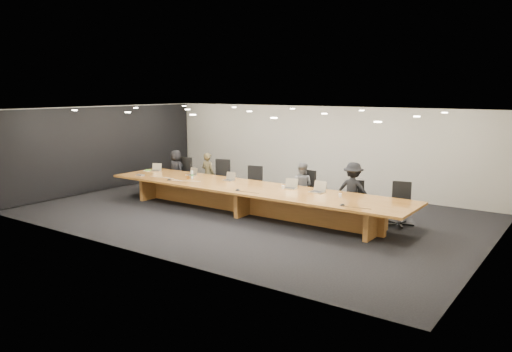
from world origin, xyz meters
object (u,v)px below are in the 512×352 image
at_px(laptop_d, 290,184).
at_px(water_bottle, 192,175).
at_px(laptop_c, 228,176).
at_px(mic_right, 342,205).
at_px(paper_cup_far, 340,195).
at_px(person_d, 353,190).
at_px(chair_mid_right, 303,190).
at_px(mic_left, 169,179).
at_px(chair_mid_left, 253,184).
at_px(chair_far_left, 182,174).
at_px(laptop_e, 317,187).
at_px(chair_far_right, 400,204).
at_px(person_c, 302,186).
at_px(laptop_a, 156,167).
at_px(chair_left, 220,178).
at_px(mic_center, 238,190).
at_px(amber_mug, 188,177).
at_px(conference_table, 250,195).
at_px(person_b, 208,174).
at_px(paper_cup_near, 283,187).
at_px(person_a, 176,170).
at_px(laptop_b, 191,172).
at_px(av_box, 140,175).

distance_m(laptop_d, water_bottle, 3.13).
distance_m(laptop_c, mic_right, 4.15).
bearing_deg(paper_cup_far, person_d, 96.79).
bearing_deg(chair_mid_right, mic_left, -141.84).
height_order(chair_mid_left, paper_cup_far, chair_mid_left).
height_order(chair_far_left, laptop_e, chair_far_left).
bearing_deg(chair_far_right, person_c, 166.21).
bearing_deg(laptop_a, paper_cup_far, -25.31).
height_order(chair_left, mic_center, chair_left).
relative_size(water_bottle, amber_mug, 2.29).
xyz_separation_m(laptop_a, water_bottle, (1.96, -0.43, -0.00)).
height_order(chair_far_right, water_bottle, chair_far_right).
xyz_separation_m(conference_table, person_c, (0.91, 1.22, 0.15)).
xyz_separation_m(person_b, person_d, (4.99, -0.04, 0.06)).
distance_m(person_d, laptop_a, 6.55).
bearing_deg(conference_table, water_bottle, -179.52).
xyz_separation_m(conference_table, chair_left, (-2.09, 1.29, 0.07)).
height_order(chair_left, chair_far_right, chair_left).
xyz_separation_m(chair_far_left, mic_left, (1.16, -1.75, 0.20)).
bearing_deg(chair_far_left, laptop_a, -116.29).
distance_m(chair_left, paper_cup_near, 3.18).
bearing_deg(mic_center, laptop_c, 137.76).
bearing_deg(mic_left, laptop_c, 32.04).
height_order(chair_mid_right, paper_cup_near, chair_mid_right).
bearing_deg(chair_far_right, mic_center, -167.67).
bearing_deg(laptop_a, chair_mid_left, -10.03).
xyz_separation_m(person_d, paper_cup_far, (0.12, -1.01, 0.06)).
height_order(person_a, laptop_a, person_a).
height_order(chair_mid_left, mic_left, chair_mid_left).
xyz_separation_m(laptop_e, mic_center, (-1.83, -0.94, -0.13)).
xyz_separation_m(chair_far_right, laptop_c, (-4.78, -0.78, 0.32)).
distance_m(water_bottle, mic_center, 2.17).
bearing_deg(chair_far_left, laptop_b, -36.33).
bearing_deg(water_bottle, chair_far_left, 141.99).
height_order(chair_far_left, mic_right, chair_far_left).
bearing_deg(paper_cup_near, mic_left, -167.21).
bearing_deg(amber_mug, person_c, 23.08).
relative_size(laptop_b, mic_left, 2.23).
distance_m(chair_mid_left, chair_mid_right, 1.73).
height_order(conference_table, laptop_e, laptop_e).
height_order(chair_mid_left, chair_far_right, chair_mid_left).
relative_size(laptop_e, av_box, 1.70).
bearing_deg(laptop_b, chair_mid_left, 31.03).
xyz_separation_m(conference_table, mic_center, (0.03, -0.57, 0.25)).
bearing_deg(paper_cup_far, mic_right, -60.94).
bearing_deg(chair_far_left, av_box, -94.87).
xyz_separation_m(paper_cup_near, av_box, (-4.67, -0.74, -0.03)).
bearing_deg(av_box, laptop_c, 13.38).
xyz_separation_m(person_c, person_d, (1.56, -0.04, 0.07)).
distance_m(chair_mid_right, person_c, 0.12).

